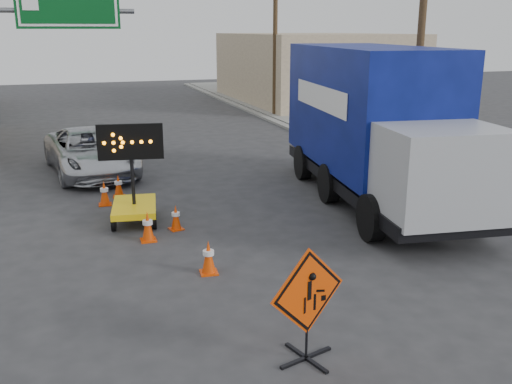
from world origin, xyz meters
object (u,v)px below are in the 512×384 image
pickup_truck (91,151)px  box_truck (374,133)px  construction_sign (308,302)px  arrow_board (134,200)px

pickup_truck → box_truck: 9.83m
construction_sign → pickup_truck: bearing=83.9°
construction_sign → box_truck: size_ratio=0.19×
arrow_board → pickup_truck: (-0.77, 5.84, 0.19)m
pickup_truck → arrow_board: bearing=-90.4°
arrow_board → box_truck: box_truck is taller
construction_sign → box_truck: 8.96m
arrow_board → pickup_truck: size_ratio=0.47×
construction_sign → arrow_board: bearing=86.2°
construction_sign → arrow_board: 7.63m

